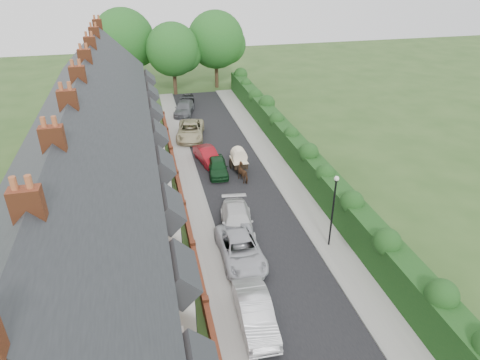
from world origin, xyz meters
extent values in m
plane|color=#2D4C1E|center=(0.00, 0.00, 0.00)|extent=(140.00, 140.00, 0.00)
cube|color=black|center=(-0.50, 11.00, 0.01)|extent=(6.00, 58.00, 0.02)
cube|color=gray|center=(3.60, 11.00, 0.06)|extent=(2.20, 58.00, 0.12)
cube|color=gray|center=(-4.35, 11.00, 0.06)|extent=(1.70, 58.00, 0.12)
cube|color=gray|center=(2.55, 11.00, 0.07)|extent=(0.18, 58.00, 0.13)
cube|color=gray|center=(-3.55, 11.00, 0.07)|extent=(0.18, 58.00, 0.13)
cube|color=#133D16|center=(5.40, 11.00, 1.25)|extent=(1.50, 58.00, 2.50)
cube|color=brown|center=(-11.00, 10.00, 3.25)|extent=(8.00, 40.00, 6.50)
cube|color=#24262B|center=(-11.00, 10.00, 6.50)|extent=(8.00, 40.20, 8.00)
cube|color=silver|center=(-6.95, -6.10, 4.40)|extent=(0.12, 1.20, 1.60)
cube|color=silver|center=(-6.65, -3.10, 2.60)|extent=(0.70, 2.40, 5.20)
cube|color=black|center=(-6.28, -3.10, 1.40)|extent=(0.06, 1.80, 1.60)
cube|color=black|center=(-6.28, -3.10, 3.80)|extent=(0.06, 1.80, 1.60)
cube|color=#24262B|center=(-6.80, -3.10, 5.60)|extent=(1.70, 2.60, 1.70)
cube|color=#3F2D2D|center=(-6.96, -1.00, 1.05)|extent=(0.08, 0.90, 2.10)
cube|color=silver|center=(-6.95, -1.10, 4.40)|extent=(0.12, 1.20, 1.60)
cube|color=silver|center=(-6.65, 1.90, 2.60)|extent=(0.70, 2.40, 5.20)
cube|color=black|center=(-6.28, 1.90, 1.40)|extent=(0.06, 1.80, 1.60)
cube|color=black|center=(-6.28, 1.90, 3.80)|extent=(0.06, 1.80, 1.60)
cube|color=#24262B|center=(-6.80, 1.90, 5.60)|extent=(1.70, 2.60, 1.70)
cube|color=#3F2D2D|center=(-6.96, 4.00, 1.05)|extent=(0.08, 0.90, 2.10)
cube|color=silver|center=(-6.95, 3.90, 4.40)|extent=(0.12, 1.20, 1.60)
cube|color=silver|center=(-6.65, 6.90, 2.60)|extent=(0.70, 2.40, 5.20)
cube|color=black|center=(-6.28, 6.90, 1.40)|extent=(0.06, 1.80, 1.60)
cube|color=black|center=(-6.28, 6.90, 3.80)|extent=(0.06, 1.80, 1.60)
cube|color=#24262B|center=(-6.80, 6.90, 5.60)|extent=(1.70, 2.60, 1.70)
cube|color=#3F2D2D|center=(-6.96, 9.00, 1.05)|extent=(0.08, 0.90, 2.10)
cube|color=silver|center=(-6.95, 8.90, 4.40)|extent=(0.12, 1.20, 1.60)
cube|color=silver|center=(-6.65, 11.90, 2.60)|extent=(0.70, 2.40, 5.20)
cube|color=black|center=(-6.28, 11.90, 1.40)|extent=(0.06, 1.80, 1.60)
cube|color=black|center=(-6.28, 11.90, 3.80)|extent=(0.06, 1.80, 1.60)
cube|color=#24262B|center=(-6.80, 11.90, 5.60)|extent=(1.70, 2.60, 1.70)
cube|color=#3F2D2D|center=(-6.96, 14.00, 1.05)|extent=(0.08, 0.90, 2.10)
cube|color=silver|center=(-6.95, 13.90, 4.40)|extent=(0.12, 1.20, 1.60)
cube|color=silver|center=(-6.65, 16.90, 2.60)|extent=(0.70, 2.40, 5.20)
cube|color=black|center=(-6.28, 16.90, 1.40)|extent=(0.06, 1.80, 1.60)
cube|color=black|center=(-6.28, 16.90, 3.80)|extent=(0.06, 1.80, 1.60)
cube|color=#24262B|center=(-6.80, 16.90, 5.60)|extent=(1.70, 2.60, 1.70)
cube|color=#3F2D2D|center=(-6.96, 19.00, 1.05)|extent=(0.08, 0.90, 2.10)
cube|color=silver|center=(-6.95, 18.90, 4.40)|extent=(0.12, 1.20, 1.60)
cube|color=silver|center=(-6.65, 21.90, 2.60)|extent=(0.70, 2.40, 5.20)
cube|color=black|center=(-6.28, 21.90, 1.40)|extent=(0.06, 1.80, 1.60)
cube|color=black|center=(-6.28, 21.90, 3.80)|extent=(0.06, 1.80, 1.60)
cube|color=#24262B|center=(-6.80, 21.90, 5.60)|extent=(1.70, 2.60, 1.70)
cube|color=#3F2D2D|center=(-6.96, 24.00, 1.05)|extent=(0.08, 0.90, 2.10)
cube|color=silver|center=(-6.95, 23.90, 4.40)|extent=(0.12, 1.20, 1.60)
cube|color=silver|center=(-6.65, 26.90, 2.60)|extent=(0.70, 2.40, 5.20)
cube|color=black|center=(-6.28, 26.90, 1.40)|extent=(0.06, 1.80, 1.60)
cube|color=black|center=(-6.28, 26.90, 3.80)|extent=(0.06, 1.80, 1.60)
cube|color=#24262B|center=(-6.80, 26.90, 5.60)|extent=(1.70, 2.60, 1.70)
cube|color=#3F2D2D|center=(-6.96, 29.00, 1.05)|extent=(0.08, 0.90, 2.10)
cube|color=silver|center=(-6.95, 28.90, 4.40)|extent=(0.12, 1.20, 1.60)
cube|color=brown|center=(-11.00, -5.00, 10.30)|extent=(0.90, 0.50, 1.60)
cylinder|color=#9C522E|center=(-11.20, -5.00, 11.25)|extent=(0.20, 0.20, 0.50)
cylinder|color=#9C522E|center=(-10.80, -5.00, 11.25)|extent=(0.20, 0.20, 0.50)
cube|color=brown|center=(-11.00, 0.00, 10.30)|extent=(0.90, 0.50, 1.60)
cylinder|color=#9C522E|center=(-11.20, 0.00, 11.25)|extent=(0.20, 0.20, 0.50)
cylinder|color=#9C522E|center=(-10.80, 0.00, 11.25)|extent=(0.20, 0.20, 0.50)
cube|color=brown|center=(-11.00, 5.00, 10.30)|extent=(0.90, 0.50, 1.60)
cylinder|color=#9C522E|center=(-11.20, 5.00, 11.25)|extent=(0.20, 0.20, 0.50)
cylinder|color=#9C522E|center=(-10.80, 5.00, 11.25)|extent=(0.20, 0.20, 0.50)
cube|color=brown|center=(-11.00, 10.00, 10.30)|extent=(0.90, 0.50, 1.60)
cylinder|color=#9C522E|center=(-11.20, 10.00, 11.25)|extent=(0.20, 0.20, 0.50)
cylinder|color=#9C522E|center=(-10.80, 10.00, 11.25)|extent=(0.20, 0.20, 0.50)
cube|color=brown|center=(-11.00, 15.00, 10.30)|extent=(0.90, 0.50, 1.60)
cylinder|color=#9C522E|center=(-11.20, 15.00, 11.25)|extent=(0.20, 0.20, 0.50)
cylinder|color=#9C522E|center=(-10.80, 15.00, 11.25)|extent=(0.20, 0.20, 0.50)
cube|color=brown|center=(-11.00, 20.00, 10.30)|extent=(0.90, 0.50, 1.60)
cylinder|color=#9C522E|center=(-11.20, 20.00, 11.25)|extent=(0.20, 0.20, 0.50)
cylinder|color=#9C522E|center=(-10.80, 20.00, 11.25)|extent=(0.20, 0.20, 0.50)
cube|color=brown|center=(-11.00, 25.00, 10.30)|extent=(0.90, 0.50, 1.60)
cylinder|color=#9C522E|center=(-11.20, 25.00, 11.25)|extent=(0.20, 0.20, 0.50)
cylinder|color=#9C522E|center=(-10.80, 25.00, 11.25)|extent=(0.20, 0.20, 0.50)
cube|color=brown|center=(-11.00, 30.00, 10.30)|extent=(0.90, 0.50, 1.60)
cylinder|color=#9C522E|center=(-11.20, 30.00, 11.25)|extent=(0.20, 0.20, 0.50)
cylinder|color=#9C522E|center=(-10.80, 30.00, 11.25)|extent=(0.20, 0.20, 0.50)
cube|color=brown|center=(-5.35, -2.50, 0.45)|extent=(0.30, 4.70, 0.90)
cube|color=brown|center=(-5.35, 2.50, 0.45)|extent=(0.30, 4.70, 0.90)
cube|color=brown|center=(-5.35, 7.50, 0.45)|extent=(0.30, 4.70, 0.90)
cube|color=brown|center=(-5.35, 12.50, 0.45)|extent=(0.30, 4.70, 0.90)
cube|color=brown|center=(-5.35, 17.50, 0.45)|extent=(0.30, 4.70, 0.90)
cube|color=brown|center=(-5.35, 22.50, 0.45)|extent=(0.30, 4.70, 0.90)
cube|color=brown|center=(-5.35, 27.50, 0.45)|extent=(0.30, 4.70, 0.90)
cube|color=brown|center=(-5.35, 0.00, 0.55)|extent=(0.35, 0.35, 1.10)
cube|color=brown|center=(-5.35, 5.00, 0.55)|extent=(0.35, 0.35, 1.10)
cube|color=brown|center=(-5.35, 10.00, 0.55)|extent=(0.35, 0.35, 1.10)
cube|color=brown|center=(-5.35, 15.00, 0.55)|extent=(0.35, 0.35, 1.10)
cube|color=brown|center=(-5.35, 20.00, 0.55)|extent=(0.35, 0.35, 1.10)
cube|color=brown|center=(-5.35, 25.00, 0.55)|extent=(0.35, 0.35, 1.10)
cube|color=brown|center=(-5.35, 30.00, 0.55)|extent=(0.35, 0.35, 1.10)
cylinder|color=black|center=(3.40, 4.00, 2.40)|extent=(0.12, 0.12, 4.80)
cylinder|color=black|center=(3.40, 4.00, 4.85)|extent=(0.20, 0.20, 0.10)
sphere|color=silver|center=(3.40, 4.00, 5.00)|extent=(0.32, 0.32, 0.32)
cylinder|color=#332316|center=(-3.00, 40.00, 2.38)|extent=(0.50, 0.50, 4.75)
sphere|color=#1E541C|center=(-3.00, 40.00, 5.89)|extent=(6.80, 6.80, 6.80)
sphere|color=#1E541C|center=(-1.64, 40.30, 5.23)|extent=(4.76, 4.76, 4.76)
cylinder|color=#332316|center=(3.00, 42.00, 2.62)|extent=(0.50, 0.50, 5.25)
sphere|color=#1E541C|center=(3.00, 42.00, 6.51)|extent=(7.60, 7.60, 7.60)
sphere|color=#1E541C|center=(4.52, 42.30, 5.78)|extent=(5.32, 5.32, 5.32)
cylinder|color=#332316|center=(-9.00, 43.00, 2.75)|extent=(0.50, 0.50, 5.50)
sphere|color=#1E541C|center=(-9.00, 43.00, 6.82)|extent=(8.00, 8.00, 8.00)
sphere|color=#1E541C|center=(-7.40, 43.30, 6.05)|extent=(5.60, 5.60, 5.60)
imported|color=silver|center=(-3.00, -1.31, 0.78)|extent=(1.81, 4.78, 1.56)
imported|color=silver|center=(-2.52, 3.99, 0.75)|extent=(2.54, 5.45, 1.51)
imported|color=silver|center=(-2.04, 7.09, 0.75)|extent=(2.75, 5.40, 1.50)
imported|color=#113919|center=(-1.77, 15.78, 0.69)|extent=(1.95, 4.15, 1.37)
imported|color=maroon|center=(-2.26, 18.20, 0.68)|extent=(2.25, 4.36, 1.37)
imported|color=#BCB188|center=(-3.00, 24.36, 0.79)|extent=(3.65, 6.07, 1.58)
imported|color=#56595E|center=(-2.78, 31.76, 0.72)|extent=(3.20, 5.28, 1.43)
imported|color=black|center=(-2.10, 35.00, 0.66)|extent=(2.45, 4.14, 1.32)
imported|color=#472D1A|center=(0.14, 14.06, 0.73)|extent=(1.28, 1.89, 1.47)
cube|color=black|center=(0.14, 15.92, 0.83)|extent=(1.17, 1.94, 0.49)
cylinder|color=beige|center=(0.14, 15.92, 1.51)|extent=(1.26, 1.21, 1.26)
cube|color=beige|center=(0.14, 15.92, 1.07)|extent=(1.28, 1.99, 0.04)
cylinder|color=black|center=(-0.50, 16.50, 0.44)|extent=(0.08, 0.87, 0.87)
cylinder|color=black|center=(0.77, 16.50, 0.44)|extent=(0.08, 0.87, 0.87)
cylinder|color=black|center=(-0.20, 14.85, 0.87)|extent=(0.06, 1.75, 0.06)
cylinder|color=black|center=(0.48, 14.85, 0.87)|extent=(0.06, 1.75, 0.06)
camera|label=1|loc=(-7.41, -16.68, 17.05)|focal=32.00mm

